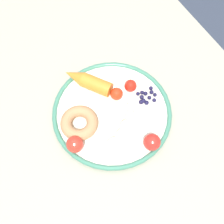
# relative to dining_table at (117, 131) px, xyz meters

# --- Properties ---
(ground_plane) EXTENTS (6.00, 6.00, 0.00)m
(ground_plane) POSITION_rel_dining_table_xyz_m (0.00, 0.00, -0.65)
(ground_plane) COLOR #2E3545
(dining_table) EXTENTS (1.26, 0.74, 0.74)m
(dining_table) POSITION_rel_dining_table_xyz_m (0.00, 0.00, 0.00)
(dining_table) COLOR #9A9785
(dining_table) RESTS_ON ground_plane
(plate) EXTENTS (0.30, 0.30, 0.02)m
(plate) POSITION_rel_dining_table_xyz_m (0.01, 0.01, 0.10)
(plate) COLOR white
(plate) RESTS_ON dining_table
(banana) EXTENTS (0.09, 0.12, 0.03)m
(banana) POSITION_rel_dining_table_xyz_m (-0.03, -0.00, 0.11)
(banana) COLOR beige
(banana) RESTS_ON plate
(carrot_orange) EXTENTS (0.13, 0.11, 0.04)m
(carrot_orange) POSITION_rel_dining_table_xyz_m (0.11, 0.02, 0.12)
(carrot_orange) COLOR orange
(carrot_orange) RESTS_ON plate
(donut) EXTENTS (0.13, 0.13, 0.03)m
(donut) POSITION_rel_dining_table_xyz_m (0.02, 0.09, 0.12)
(donut) COLOR #AF7D52
(donut) RESTS_ON plate
(blueberry_pile) EXTENTS (0.05, 0.05, 0.02)m
(blueberry_pile) POSITION_rel_dining_table_xyz_m (0.01, -0.09, 0.11)
(blueberry_pile) COLOR #191638
(blueberry_pile) RESTS_ON plate
(tomato_near) EXTENTS (0.03, 0.03, 0.03)m
(tomato_near) POSITION_rel_dining_table_xyz_m (0.05, -0.03, 0.12)
(tomato_near) COLOR red
(tomato_near) RESTS_ON plate
(tomato_mid) EXTENTS (0.04, 0.04, 0.04)m
(tomato_mid) POSITION_rel_dining_table_xyz_m (-0.02, 0.13, 0.12)
(tomato_mid) COLOR red
(tomato_mid) RESTS_ON plate
(tomato_far) EXTENTS (0.04, 0.04, 0.04)m
(tomato_far) POSITION_rel_dining_table_xyz_m (-0.11, -0.03, 0.12)
(tomato_far) COLOR red
(tomato_far) RESTS_ON plate
(tomato_extra) EXTENTS (0.03, 0.03, 0.03)m
(tomato_extra) POSITION_rel_dining_table_xyz_m (0.05, -0.07, 0.12)
(tomato_extra) COLOR red
(tomato_extra) RESTS_ON plate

